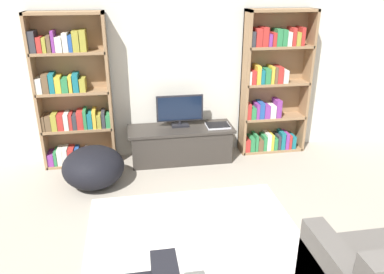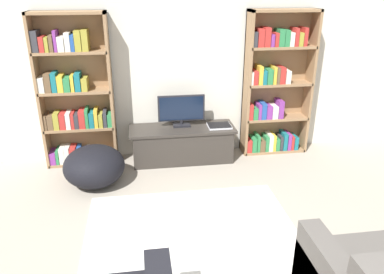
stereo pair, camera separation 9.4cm
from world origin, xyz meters
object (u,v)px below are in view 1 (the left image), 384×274
at_px(bookshelf_left, 71,95).
at_px(tv_stand, 181,144).
at_px(laptop, 218,126).
at_px(beanbag_ottoman, 93,167).
at_px(bookshelf_right, 272,87).
at_px(television, 180,110).

relative_size(bookshelf_left, tv_stand, 1.39).
height_order(laptop, beanbag_ottoman, laptop).
height_order(tv_stand, beanbag_ottoman, beanbag_ottoman).
xyz_separation_m(bookshelf_left, laptop, (1.95, -0.19, -0.49)).
relative_size(tv_stand, beanbag_ottoman, 1.95).
relative_size(bookshelf_left, bookshelf_right, 1.00).
relative_size(tv_stand, laptop, 4.52).
xyz_separation_m(bookshelf_right, laptop, (-0.83, -0.19, -0.47)).
relative_size(bookshelf_left, beanbag_ottoman, 2.71).
bearing_deg(bookshelf_right, television, -176.56).
distance_m(tv_stand, beanbag_ottoman, 1.29).
xyz_separation_m(bookshelf_right, tv_stand, (-1.35, -0.15, -0.73)).
height_order(television, beanbag_ottoman, television).
xyz_separation_m(bookshelf_left, beanbag_ottoman, (0.26, -0.70, -0.74)).
xyz_separation_m(television, laptop, (0.52, -0.11, -0.22)).
bearing_deg(bookshelf_left, bookshelf_right, 0.01).
bearing_deg(beanbag_ottoman, laptop, 16.79).
height_order(bookshelf_left, bookshelf_right, same).
bearing_deg(beanbag_ottoman, tv_stand, 25.25).
bearing_deg(tv_stand, television, 90.00).
height_order(tv_stand, television, television).
distance_m(bookshelf_left, laptop, 2.02).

